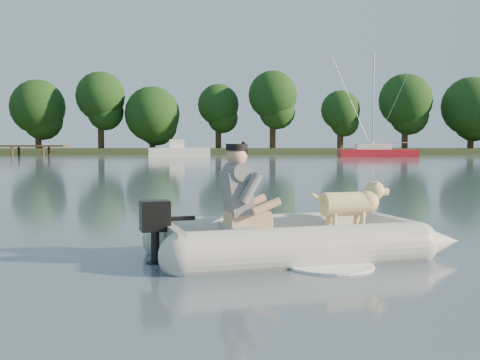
{
  "coord_description": "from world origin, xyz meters",
  "views": [
    {
      "loc": [
        -0.12,
        -7.01,
        1.33
      ],
      "look_at": [
        -0.1,
        2.18,
        0.75
      ],
      "focal_mm": 45.0,
      "sensor_mm": 36.0,
      "label": 1
    }
  ],
  "objects_px": {
    "man": "(239,189)",
    "dog": "(345,208)",
    "sailboat": "(377,152)",
    "motorboat": "(179,145)",
    "dinghy": "(297,204)"
  },
  "relations": [
    {
      "from": "man",
      "to": "dog",
      "type": "distance_m",
      "value": 1.39
    },
    {
      "from": "dinghy",
      "to": "sailboat",
      "type": "xyz_separation_m",
      "value": [
        11.57,
        46.23,
        -0.19
      ]
    },
    {
      "from": "man",
      "to": "motorboat",
      "type": "height_order",
      "value": "motorboat"
    },
    {
      "from": "motorboat",
      "to": "sailboat",
      "type": "distance_m",
      "value": 17.44
    },
    {
      "from": "man",
      "to": "dog",
      "type": "relative_size",
      "value": 1.16
    },
    {
      "from": "dinghy",
      "to": "man",
      "type": "relative_size",
      "value": 4.46
    },
    {
      "from": "dog",
      "to": "motorboat",
      "type": "relative_size",
      "value": 0.17
    },
    {
      "from": "dinghy",
      "to": "motorboat",
      "type": "distance_m",
      "value": 45.36
    },
    {
      "from": "dog",
      "to": "sailboat",
      "type": "height_order",
      "value": "sailboat"
    },
    {
      "from": "dinghy",
      "to": "dog",
      "type": "xyz_separation_m",
      "value": [
        0.61,
        0.24,
        -0.08
      ]
    },
    {
      "from": "dinghy",
      "to": "sailboat",
      "type": "height_order",
      "value": "sailboat"
    },
    {
      "from": "dinghy",
      "to": "man",
      "type": "bearing_deg",
      "value": 175.76
    },
    {
      "from": "man",
      "to": "dog",
      "type": "xyz_separation_m",
      "value": [
        1.3,
        0.39,
        -0.26
      ]
    },
    {
      "from": "sailboat",
      "to": "motorboat",
      "type": "bearing_deg",
      "value": -175.94
    },
    {
      "from": "dog",
      "to": "sailboat",
      "type": "bearing_deg",
      "value": 59.77
    }
  ]
}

